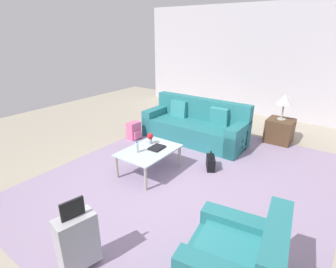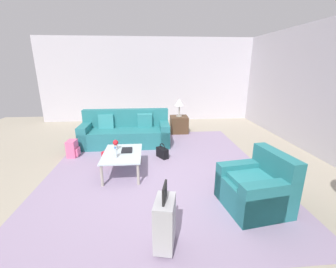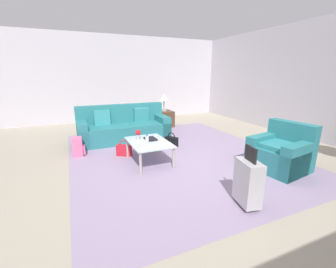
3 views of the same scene
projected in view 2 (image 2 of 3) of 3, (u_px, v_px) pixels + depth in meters
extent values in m
plane|color=#A89E89|center=(148.00, 182.00, 4.21)|extent=(12.00, 12.00, 0.00)
cube|color=silver|center=(147.00, 80.00, 8.58)|extent=(0.12, 8.00, 3.10)
cube|color=#9984A3|center=(158.00, 168.00, 4.80)|extent=(5.20, 4.40, 0.01)
cube|color=teal|center=(126.00, 137.00, 6.10)|extent=(0.89, 2.34, 0.45)
cube|color=teal|center=(127.00, 125.00, 6.35)|extent=(0.22, 2.34, 0.93)
cube|color=teal|center=(164.00, 133.00, 6.16)|extent=(0.89, 0.24, 0.61)
cube|color=teal|center=(86.00, 135.00, 5.99)|extent=(0.89, 0.24, 0.61)
cube|color=teal|center=(145.00, 121.00, 6.19)|extent=(0.17, 0.40, 0.41)
cube|color=teal|center=(106.00, 122.00, 6.10)|extent=(0.15, 0.40, 0.41)
cube|color=teal|center=(253.00, 194.00, 3.42)|extent=(1.01, 0.98, 0.44)
cube|color=teal|center=(274.00, 179.00, 3.43)|extent=(0.91, 0.33, 0.87)
cube|color=teal|center=(269.00, 202.00, 3.07)|extent=(0.33, 0.87, 0.60)
cube|color=teal|center=(241.00, 179.00, 3.72)|extent=(0.33, 0.87, 0.60)
cube|color=teal|center=(252.00, 179.00, 3.33)|extent=(0.73, 0.68, 0.08)
cube|color=silver|center=(122.00, 154.00, 4.43)|extent=(1.06, 0.75, 0.02)
cylinder|color=#ADA899|center=(140.00, 154.00, 4.98)|extent=(0.05, 0.05, 0.42)
cylinder|color=#ADA899|center=(138.00, 174.00, 4.06)|extent=(0.05, 0.05, 0.42)
cylinder|color=#ADA899|center=(110.00, 155.00, 4.92)|extent=(0.05, 0.05, 0.42)
cylinder|color=#ADA899|center=(102.00, 176.00, 4.01)|extent=(0.05, 0.05, 0.42)
cylinder|color=silver|center=(115.00, 153.00, 4.20)|extent=(0.06, 0.06, 0.18)
cylinder|color=#2D6BBC|center=(115.00, 148.00, 4.17)|extent=(0.04, 0.04, 0.02)
cube|color=black|center=(127.00, 150.00, 4.54)|extent=(0.29, 0.22, 0.03)
cylinder|color=#B2B7BC|center=(116.00, 147.00, 4.61)|extent=(0.07, 0.07, 0.10)
sphere|color=red|center=(116.00, 143.00, 4.58)|extent=(0.11, 0.11, 0.11)
cube|color=#513823|center=(179.00, 124.00, 7.26)|extent=(0.55, 0.55, 0.53)
cylinder|color=#ADA899|center=(179.00, 116.00, 7.18)|extent=(0.18, 0.18, 0.02)
cylinder|color=#ADA899|center=(179.00, 111.00, 7.13)|extent=(0.04, 0.04, 0.32)
cone|color=white|center=(179.00, 102.00, 7.05)|extent=(0.33, 0.33, 0.22)
cube|color=#B7B7BC|center=(165.00, 223.00, 2.60)|extent=(0.44, 0.30, 0.60)
cube|color=black|center=(165.00, 193.00, 2.48)|extent=(0.24, 0.07, 0.20)
cylinder|color=black|center=(166.00, 237.00, 2.83)|extent=(0.03, 0.05, 0.05)
cylinder|color=black|center=(163.00, 255.00, 2.56)|extent=(0.03, 0.05, 0.05)
cube|color=black|center=(162.00, 153.00, 5.29)|extent=(0.35, 0.29, 0.24)
torus|color=black|center=(162.00, 147.00, 5.25)|extent=(0.18, 0.12, 0.20)
cube|color=red|center=(109.00, 157.00, 5.04)|extent=(0.29, 0.35, 0.24)
torus|color=red|center=(109.00, 151.00, 5.00)|extent=(0.12, 0.18, 0.20)
cube|color=pink|center=(72.00, 149.00, 5.34)|extent=(0.31, 0.21, 0.40)
cube|color=pink|center=(78.00, 152.00, 5.37)|extent=(0.21, 0.07, 0.18)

